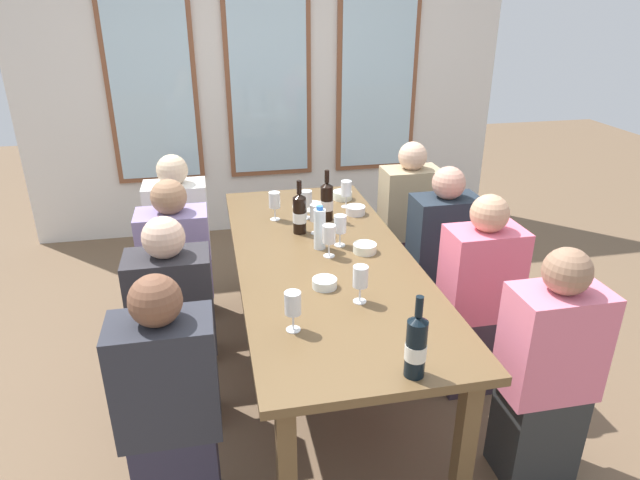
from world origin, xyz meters
name	(u,v)px	position (x,y,z in m)	size (l,w,h in m)	color
ground_plane	(324,373)	(0.00, 0.00, 0.00)	(12.00, 12.00, 0.00)	brown
back_wall_with_windows	(268,65)	(0.00, 2.28, 1.45)	(4.10, 0.10, 2.90)	silver
dining_table	(324,269)	(0.00, 0.00, 0.67)	(0.90, 2.23, 0.74)	brown
white_plate_0	(310,207)	(0.06, 0.73, 0.74)	(0.22, 0.22, 0.01)	white
wine_bottle_0	(300,213)	(-0.07, 0.34, 0.86)	(0.08, 0.08, 0.31)	black
wine_bottle_1	(416,346)	(0.11, -1.03, 0.86)	(0.08, 0.08, 0.32)	black
wine_bottle_2	(327,201)	(0.12, 0.50, 0.86)	(0.08, 0.08, 0.31)	black
tasting_bowl_0	(356,210)	(0.32, 0.56, 0.77)	(0.12, 0.12, 0.05)	white
tasting_bowl_1	(342,195)	(0.30, 0.85, 0.77)	(0.13, 0.13, 0.05)	white
tasting_bowl_2	(325,283)	(-0.07, -0.32, 0.76)	(0.12, 0.12, 0.04)	white
tasting_bowl_3	(365,248)	(0.22, 0.01, 0.76)	(0.12, 0.12, 0.05)	white
water_bottle	(321,228)	(0.00, 0.11, 0.85)	(0.06, 0.06, 0.24)	white
wine_glass_0	(360,278)	(0.06, -0.49, 0.86)	(0.07, 0.07, 0.17)	white
wine_glass_1	(293,305)	(-0.27, -0.65, 0.86)	(0.07, 0.07, 0.17)	white
wine_glass_2	(316,214)	(0.02, 0.31, 0.86)	(0.07, 0.07, 0.17)	white
wine_glass_3	(329,236)	(0.03, 0.00, 0.86)	(0.07, 0.07, 0.17)	white
wine_glass_4	(340,226)	(0.11, 0.12, 0.86)	(0.07, 0.07, 0.17)	white
wine_glass_5	(306,200)	(0.01, 0.55, 0.86)	(0.07, 0.07, 0.17)	white
wine_glass_6	(275,201)	(-0.18, 0.57, 0.86)	(0.07, 0.07, 0.17)	white
wine_glass_7	(346,190)	(0.29, 0.69, 0.86)	(0.07, 0.07, 0.17)	white
seated_person_0	(170,412)	(-0.77, -0.79, 0.53)	(0.38, 0.24, 1.11)	#2E2C3F
seated_person_1	(546,375)	(0.77, -0.88, 0.53)	(0.38, 0.24, 1.11)	#2D2F2F
seated_person_2	(178,279)	(-0.77, 0.31, 0.53)	(0.38, 0.24, 1.11)	#38343D
seated_person_3	(441,261)	(0.77, 0.24, 0.53)	(0.38, 0.24, 1.11)	#2E2B3F
seated_person_4	(175,332)	(-0.77, -0.23, 0.53)	(0.38, 0.24, 1.11)	#322336
seated_person_5	(478,301)	(0.77, -0.25, 0.53)	(0.38, 0.24, 1.11)	#382C37
seated_person_6	(180,244)	(-0.77, 0.81, 0.53)	(0.38, 0.24, 1.11)	#2F273C
seated_person_7	(408,225)	(0.77, 0.82, 0.53)	(0.38, 0.24, 1.11)	#39242F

